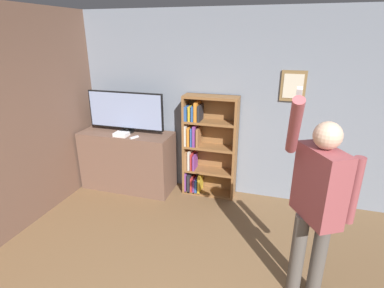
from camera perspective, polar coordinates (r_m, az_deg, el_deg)
wall_back at (r=4.41m, az=8.41°, el=6.87°), size 6.75×0.09×2.70m
wall_side_brick at (r=4.16m, az=-30.73°, el=3.35°), size 0.06×4.70×2.70m
tv_ledge at (r=4.88m, az=-12.06°, el=-3.06°), size 1.43×0.56×0.93m
television at (r=4.66m, az=-12.56°, el=6.08°), size 1.22×0.22×0.63m
game_console at (r=4.57m, az=-13.30°, el=1.81°), size 0.20×0.16×0.05m
remote_loose at (r=4.45m, az=-10.94°, el=1.25°), size 0.09×0.14×0.02m
bookshelf at (r=4.50m, az=2.45°, el=-0.68°), size 0.79×0.28×1.54m
person at (r=2.78m, az=22.79°, el=-9.42°), size 0.61×0.58×2.01m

